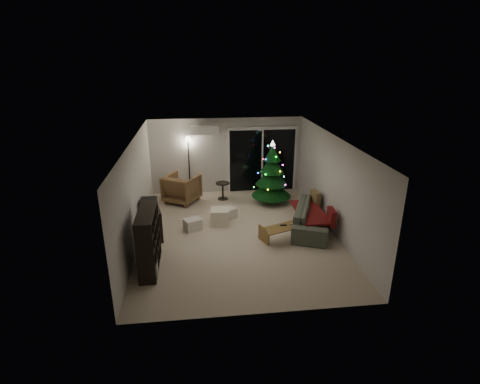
{
  "coord_description": "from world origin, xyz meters",
  "views": [
    {
      "loc": [
        -0.98,
        -8.76,
        4.44
      ],
      "look_at": [
        0.1,
        0.3,
        1.05
      ],
      "focal_mm": 28.0,
      "sensor_mm": 36.0,
      "label": 1
    }
  ],
  "objects_px": {
    "bookshelf": "(141,241)",
    "sofa": "(313,217)",
    "christmas_tree": "(272,172)",
    "media_cabinet": "(150,220)",
    "coffee_table": "(289,233)",
    "armchair": "(182,188)"
  },
  "relations": [
    {
      "from": "coffee_table",
      "to": "media_cabinet",
      "type": "bearing_deg",
      "value": 145.44
    },
    {
      "from": "coffee_table",
      "to": "christmas_tree",
      "type": "relative_size",
      "value": 0.67
    },
    {
      "from": "media_cabinet",
      "to": "armchair",
      "type": "xyz_separation_m",
      "value": [
        0.76,
        2.19,
        0.05
      ]
    },
    {
      "from": "armchair",
      "to": "coffee_table",
      "type": "relative_size",
      "value": 0.73
    },
    {
      "from": "bookshelf",
      "to": "coffee_table",
      "type": "relative_size",
      "value": 1.01
    },
    {
      "from": "coffee_table",
      "to": "armchair",
      "type": "bearing_deg",
      "value": 110.69
    },
    {
      "from": "armchair",
      "to": "coffee_table",
      "type": "xyz_separation_m",
      "value": [
        2.73,
        -2.99,
        -0.23
      ]
    },
    {
      "from": "bookshelf",
      "to": "media_cabinet",
      "type": "relative_size",
      "value": 1.06
    },
    {
      "from": "armchair",
      "to": "sofa",
      "type": "distance_m",
      "value": 4.26
    },
    {
      "from": "sofa",
      "to": "media_cabinet",
      "type": "bearing_deg",
      "value": 109.52
    },
    {
      "from": "media_cabinet",
      "to": "sofa",
      "type": "height_order",
      "value": "media_cabinet"
    },
    {
      "from": "sofa",
      "to": "coffee_table",
      "type": "height_order",
      "value": "sofa"
    },
    {
      "from": "armchair",
      "to": "coffee_table",
      "type": "distance_m",
      "value": 4.05
    },
    {
      "from": "media_cabinet",
      "to": "coffee_table",
      "type": "xyz_separation_m",
      "value": [
        3.48,
        -0.8,
        -0.19
      ]
    },
    {
      "from": "media_cabinet",
      "to": "coffee_table",
      "type": "height_order",
      "value": "media_cabinet"
    },
    {
      "from": "media_cabinet",
      "to": "armchair",
      "type": "height_order",
      "value": "armchair"
    },
    {
      "from": "bookshelf",
      "to": "armchair",
      "type": "relative_size",
      "value": 1.38
    },
    {
      "from": "media_cabinet",
      "to": "christmas_tree",
      "type": "xyz_separation_m",
      "value": [
        3.55,
        1.8,
        0.6
      ]
    },
    {
      "from": "armchair",
      "to": "sofa",
      "type": "height_order",
      "value": "armchair"
    },
    {
      "from": "bookshelf",
      "to": "sofa",
      "type": "xyz_separation_m",
      "value": [
        4.3,
        1.52,
        -0.34
      ]
    },
    {
      "from": "armchair",
      "to": "christmas_tree",
      "type": "bearing_deg",
      "value": -157.21
    },
    {
      "from": "christmas_tree",
      "to": "sofa",
      "type": "bearing_deg",
      "value": -69.32
    }
  ]
}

